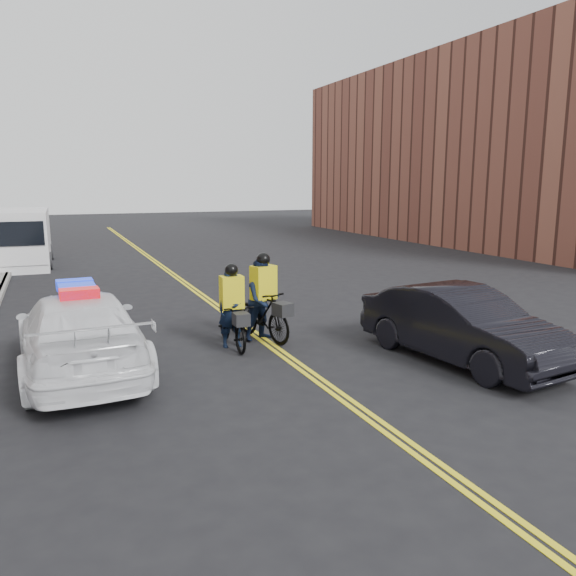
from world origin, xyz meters
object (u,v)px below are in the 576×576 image
at_px(dark_sedan, 461,325).
at_px(cyclist_far, 264,306).
at_px(cargo_van, 23,239).
at_px(police_cruiser, 80,332).
at_px(cyclist_near, 232,318).

distance_m(dark_sedan, cyclist_far, 4.37).
bearing_deg(cargo_van, police_cruiser, -83.46).
bearing_deg(cyclist_near, police_cruiser, -170.20).
bearing_deg(cyclist_near, cargo_van, 107.97).
distance_m(dark_sedan, cyclist_near, 4.85).
bearing_deg(cargo_van, cyclist_far, -68.76).
distance_m(police_cruiser, cargo_van, 15.93).
distance_m(cargo_van, cyclist_near, 16.07).
bearing_deg(cyclist_far, police_cruiser, 175.28).
height_order(dark_sedan, cyclist_near, cyclist_near).
xyz_separation_m(dark_sedan, cyclist_near, (-3.97, 2.79, -0.11)).
relative_size(police_cruiser, cargo_van, 0.93).
distance_m(police_cruiser, dark_sedan, 7.51).
distance_m(police_cruiser, cyclist_near, 3.23).
relative_size(cargo_van, cyclist_near, 3.06).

